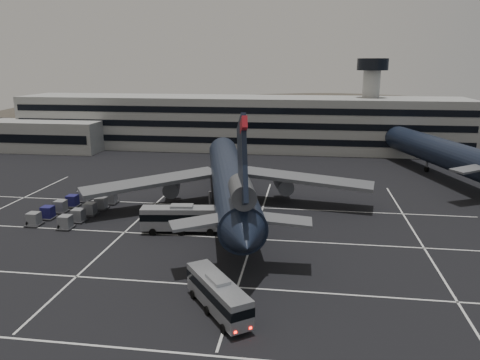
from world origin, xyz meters
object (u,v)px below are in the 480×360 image
Objects in this scene: bus_far at (182,217)px; uld_cluster at (75,208)px; trijet_main at (230,179)px; bus_near at (218,293)px.

uld_cluster is at bearing 65.86° from bus_far.
trijet_main is 31.34m from bus_near.
bus_near is 37.90m from uld_cluster.
bus_far reaches higher than bus_near.
bus_near is (3.94, -30.91, -3.30)m from trijet_main.
trijet_main is 5.99× the size of bus_near.
bus_far is 19.54m from uld_cluster.
uld_cluster is (-27.60, 25.95, -1.00)m from bus_near.
trijet_main is at bearing 61.41° from bus_near.
bus_near is 22.23m from bus_far.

